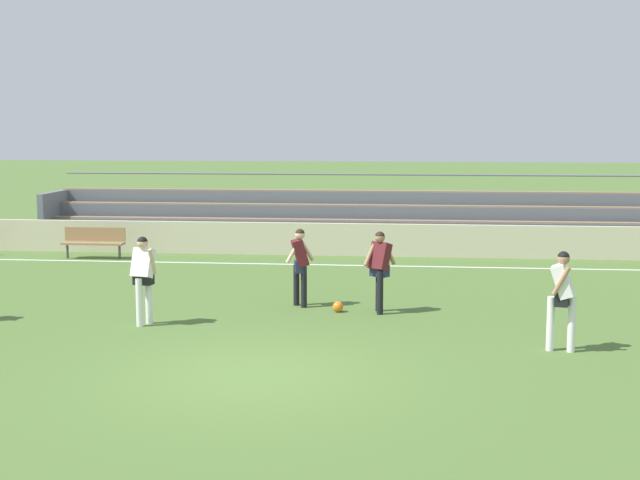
{
  "coord_description": "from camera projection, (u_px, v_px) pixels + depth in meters",
  "views": [
    {
      "loc": [
        2.28,
        -12.48,
        3.8
      ],
      "look_at": [
        0.35,
        6.49,
        1.24
      ],
      "focal_mm": 47.5,
      "sensor_mm": 36.0,
      "label": 1
    }
  ],
  "objects": [
    {
      "name": "player_white_challenging",
      "position": [
        562.0,
        292.0,
        14.28
      ],
      "size": [
        0.48,
        0.56,
        1.72
      ],
      "color": "white",
      "rests_on": "ground"
    },
    {
      "name": "ground_plane",
      "position": [
        255.0,
        375.0,
        13.04
      ],
      "size": [
        160.0,
        160.0,
        0.0
      ],
      "primitive_type": "plane",
      "color": "#4C6B30"
    },
    {
      "name": "bench_centre_sideline",
      "position": [
        94.0,
        240.0,
        24.48
      ],
      "size": [
        1.8,
        0.4,
        0.9
      ],
      "color": "#99754C",
      "rests_on": "ground"
    },
    {
      "name": "soccer_ball",
      "position": [
        338.0,
        307.0,
        17.44
      ],
      "size": [
        0.22,
        0.22,
        0.22
      ],
      "primitive_type": "sphere",
      "color": "orange",
      "rests_on": "ground"
    },
    {
      "name": "field_line_sideline",
      "position": [
        322.0,
        265.0,
        23.4
      ],
      "size": [
        44.0,
        0.12,
        0.01
      ],
      "primitive_type": "cube",
      "color": "white",
      "rests_on": "ground"
    },
    {
      "name": "player_dark_wide_left",
      "position": [
        380.0,
        264.0,
        17.26
      ],
      "size": [
        0.68,
        0.53,
        1.68
      ],
      "color": "black",
      "rests_on": "ground"
    },
    {
      "name": "player_dark_on_ball",
      "position": [
        300.0,
        260.0,
        17.88
      ],
      "size": [
        0.58,
        0.46,
        1.66
      ],
      "color": "black",
      "rests_on": "ground"
    },
    {
      "name": "player_white_trailing_run",
      "position": [
        143.0,
        272.0,
        16.19
      ],
      "size": [
        0.5,
        0.45,
        1.72
      ],
      "color": "white",
      "rests_on": "ground"
    },
    {
      "name": "bleacher_stand",
      "position": [
        362.0,
        216.0,
        27.14
      ],
      "size": [
        20.66,
        2.61,
        2.24
      ],
      "color": "#897051",
      "rests_on": "ground"
    },
    {
      "name": "sideline_wall",
      "position": [
        328.0,
        239.0,
        25.06
      ],
      "size": [
        48.0,
        0.16,
        0.96
      ],
      "primitive_type": "cube",
      "color": "beige",
      "rests_on": "ground"
    }
  ]
}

